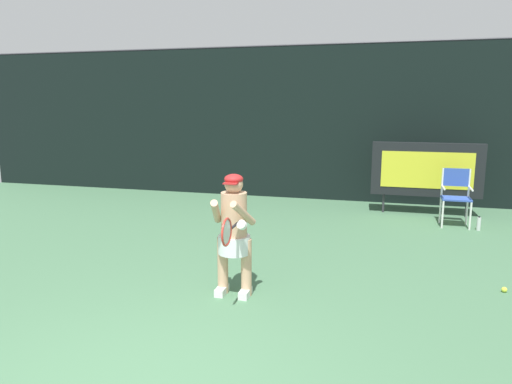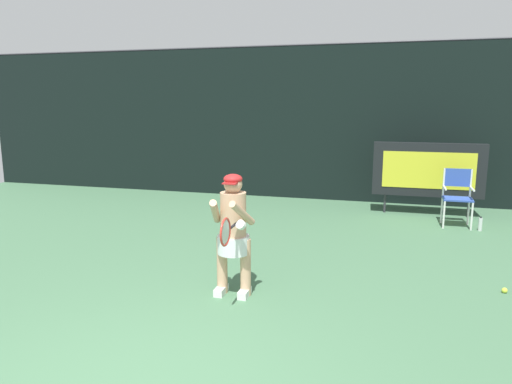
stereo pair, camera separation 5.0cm
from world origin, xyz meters
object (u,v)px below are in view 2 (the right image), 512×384
umpire_chair (457,194)px  tennis_ball_loose (505,290)px  tennis_racket (226,231)px  water_bottle (480,224)px  scoreboard (428,170)px  tennis_player (233,230)px

umpire_chair → tennis_ball_loose: size_ratio=15.88×
tennis_racket → tennis_ball_loose: bearing=24.9°
water_bottle → tennis_ball_loose: water_bottle is taller
scoreboard → tennis_player: 5.66m
scoreboard → tennis_player: (-2.55, -5.05, -0.13)m
water_bottle → tennis_player: (-3.43, -3.99, 0.69)m
scoreboard → tennis_ball_loose: bearing=-80.9°
scoreboard → umpire_chair: bearing=-58.8°
tennis_racket → water_bottle: bearing=53.1°
umpire_chair → tennis_racket: (-2.93, -4.80, 0.33)m
water_bottle → tennis_player: 5.30m
umpire_chair → water_bottle: umpire_chair is taller
umpire_chair → tennis_ball_loose: bearing=-87.0°
umpire_chair → water_bottle: (0.39, -0.26, -0.50)m
tennis_racket → tennis_ball_loose: (3.10, 1.48, -0.92)m
water_bottle → tennis_racket: tennis_racket is taller
tennis_ball_loose → water_bottle: bearing=85.9°
umpire_chair → tennis_player: tennis_player is taller
water_bottle → umpire_chair: bearing=146.2°
water_bottle → tennis_ball_loose: (-0.22, -3.06, -0.09)m
tennis_racket → umpire_chair: bearing=58.0°
scoreboard → tennis_racket: size_ratio=3.65×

